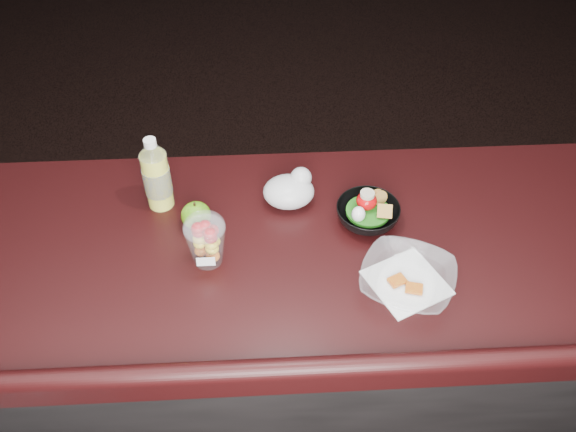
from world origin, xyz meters
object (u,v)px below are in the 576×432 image
object	(u,v)px
fruit_cup	(206,239)
takeout_bowl	(407,280)
snack_bowl	(367,213)
green_apple	(196,215)
lemonade_bottle	(157,178)

from	to	relation	value
fruit_cup	takeout_bowl	distance (m)	0.47
snack_bowl	takeout_bowl	bearing A→B (deg)	-73.98
green_apple	snack_bowl	xyz separation A→B (m)	(0.43, -0.01, -0.00)
lemonade_bottle	takeout_bowl	bearing A→B (deg)	-27.63
lemonade_bottle	green_apple	distance (m)	0.14
fruit_cup	takeout_bowl	xyz separation A→B (m)	(0.46, -0.11, -0.05)
lemonade_bottle	fruit_cup	xyz separation A→B (m)	(0.13, -0.20, -0.02)
green_apple	snack_bowl	size ratio (longest dim) A/B	0.42
green_apple	takeout_bowl	world-z (taller)	green_apple
lemonade_bottle	green_apple	xyz separation A→B (m)	(0.10, -0.08, -0.05)
fruit_cup	green_apple	world-z (taller)	fruit_cup
lemonade_bottle	takeout_bowl	size ratio (longest dim) A/B	0.75
snack_bowl	takeout_bowl	size ratio (longest dim) A/B	0.66
lemonade_bottle	green_apple	size ratio (longest dim) A/B	2.72
fruit_cup	snack_bowl	world-z (taller)	fruit_cup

